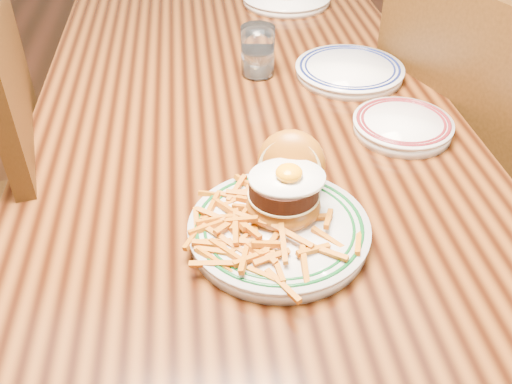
{
  "coord_description": "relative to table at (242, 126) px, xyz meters",
  "views": [
    {
      "loc": [
        -0.1,
        -1.09,
        1.33
      ],
      "look_at": [
        -0.02,
        -0.43,
        0.81
      ],
      "focal_mm": 40.0,
      "sensor_mm": 36.0,
      "label": 1
    }
  ],
  "objects": [
    {
      "name": "floor",
      "position": [
        0.0,
        0.0,
        -0.66
      ],
      "size": [
        6.0,
        6.0,
        0.0
      ],
      "primitive_type": "plane",
      "color": "black",
      "rests_on": "ground"
    },
    {
      "name": "table",
      "position": [
        0.0,
        0.0,
        0.0
      ],
      "size": [
        0.85,
        1.6,
        0.75
      ],
      "color": "black",
      "rests_on": "floor"
    },
    {
      "name": "chair_right",
      "position": [
        0.55,
        -0.02,
        -0.14
      ],
      "size": [
        0.59,
        0.59,
        0.98
      ],
      "rotation": [
        0.0,
        0.0,
        3.5
      ],
      "color": "#41260D",
      "rests_on": "floor"
    },
    {
      "name": "main_plate",
      "position": [
        0.01,
        -0.45,
        0.12
      ],
      "size": [
        0.27,
        0.29,
        0.13
      ],
      "rotation": [
        0.0,
        0.0,
        -0.33
      ],
      "color": "silver",
      "rests_on": "table"
    },
    {
      "name": "side_plate",
      "position": [
        0.29,
        -0.2,
        0.1
      ],
      "size": [
        0.19,
        0.19,
        0.03
      ],
      "rotation": [
        0.0,
        0.0,
        -0.07
      ],
      "color": "silver",
      "rests_on": "table"
    },
    {
      "name": "rear_plate",
      "position": [
        0.24,
        0.04,
        0.1
      ],
      "size": [
        0.24,
        0.24,
        0.03
      ],
      "rotation": [
        0.0,
        0.0,
        0.33
      ],
      "color": "silver",
      "rests_on": "table"
    },
    {
      "name": "water_glass",
      "position": [
        0.04,
        0.07,
        0.14
      ],
      "size": [
        0.07,
        0.07,
        0.11
      ],
      "color": "white",
      "rests_on": "table"
    }
  ]
}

